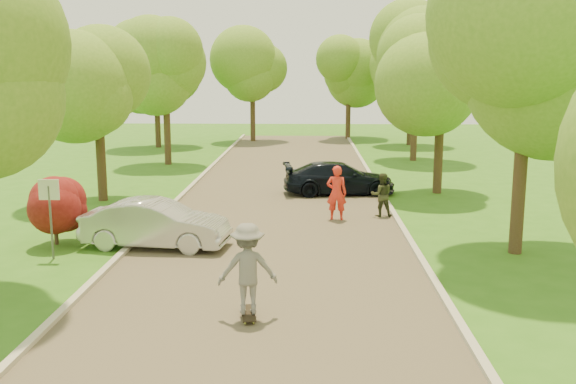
# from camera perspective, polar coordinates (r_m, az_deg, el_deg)

# --- Properties ---
(ground) EXTENTS (100.00, 100.00, 0.00)m
(ground) POSITION_cam_1_polar(r_m,az_deg,el_deg) (13.39, -2.81, -11.09)
(ground) COLOR #326B19
(ground) RESTS_ON ground
(road) EXTENTS (8.00, 60.00, 0.01)m
(road) POSITION_cam_1_polar(r_m,az_deg,el_deg) (21.02, -1.06, -2.99)
(road) COLOR #4C4438
(road) RESTS_ON ground
(curb_left) EXTENTS (0.18, 60.00, 0.12)m
(curb_left) POSITION_cam_1_polar(r_m,az_deg,el_deg) (21.59, -11.87, -2.71)
(curb_left) COLOR #B2AD9E
(curb_left) RESTS_ON ground
(curb_right) EXTENTS (0.18, 60.00, 0.12)m
(curb_right) POSITION_cam_1_polar(r_m,az_deg,el_deg) (21.19, 9.96, -2.89)
(curb_right) COLOR #B2AD9E
(curb_right) RESTS_ON ground
(street_sign) EXTENTS (0.55, 0.06, 2.17)m
(street_sign) POSITION_cam_1_polar(r_m,az_deg,el_deg) (18.09, -20.43, -0.85)
(street_sign) COLOR #59595E
(street_sign) RESTS_ON ground
(red_shrub) EXTENTS (1.70, 1.70, 1.95)m
(red_shrub) POSITION_cam_1_polar(r_m,az_deg,el_deg) (19.73, -20.06, -1.30)
(red_shrub) COLOR #382619
(red_shrub) RESTS_ON ground
(tree_l_midb) EXTENTS (4.30, 4.20, 6.62)m
(tree_l_midb) POSITION_cam_1_polar(r_m,az_deg,el_deg) (25.64, -16.23, 9.38)
(tree_l_midb) COLOR #382619
(tree_l_midb) RESTS_ON ground
(tree_l_far) EXTENTS (4.92, 4.80, 7.79)m
(tree_l_far) POSITION_cam_1_polar(r_m,az_deg,el_deg) (35.20, -10.55, 11.28)
(tree_l_far) COLOR #382619
(tree_l_far) RESTS_ON ground
(tree_r_mida) EXTENTS (5.13, 5.00, 7.95)m
(tree_r_mida) POSITION_cam_1_polar(r_m,az_deg,el_deg) (18.41, 21.26, 11.74)
(tree_r_mida) COLOR #382619
(tree_r_mida) RESTS_ON ground
(tree_r_midb) EXTENTS (4.51, 4.40, 7.01)m
(tree_r_midb) POSITION_cam_1_polar(r_m,az_deg,el_deg) (26.98, 13.94, 10.16)
(tree_r_midb) COLOR #382619
(tree_r_midb) RESTS_ON ground
(tree_r_far) EXTENTS (5.33, 5.20, 8.34)m
(tree_r_far) POSITION_cam_1_polar(r_m,az_deg,el_deg) (36.93, 11.74, 11.77)
(tree_r_far) COLOR #382619
(tree_r_far) RESTS_ON ground
(tree_bg_a) EXTENTS (5.12, 5.00, 7.72)m
(tree_bg_a) POSITION_cam_1_polar(r_m,az_deg,el_deg) (43.53, -11.40, 10.89)
(tree_bg_a) COLOR #382619
(tree_bg_a) RESTS_ON ground
(tree_bg_b) EXTENTS (5.12, 5.00, 7.95)m
(tree_bg_b) POSITION_cam_1_polar(r_m,az_deg,el_deg) (44.98, 11.24, 11.16)
(tree_bg_b) COLOR #382619
(tree_bg_b) RESTS_ON ground
(tree_bg_c) EXTENTS (4.92, 4.80, 7.33)m
(tree_bg_c) POSITION_cam_1_polar(r_m,az_deg,el_deg) (46.56, -2.93, 10.69)
(tree_bg_c) COLOR #382619
(tree_bg_c) RESTS_ON ground
(tree_bg_d) EXTENTS (5.12, 5.00, 7.72)m
(tree_bg_d) POSITION_cam_1_polar(r_m,az_deg,el_deg) (48.51, 5.71, 10.99)
(tree_bg_d) COLOR #382619
(tree_bg_d) RESTS_ON ground
(silver_sedan) EXTENTS (4.31, 1.96, 1.37)m
(silver_sedan) POSITION_cam_1_polar(r_m,az_deg,el_deg) (18.68, -11.67, -2.81)
(silver_sedan) COLOR #B5B4B9
(silver_sedan) RESTS_ON ground
(dark_sedan) EXTENTS (4.73, 2.35, 1.32)m
(dark_sedan) POSITION_cam_1_polar(r_m,az_deg,el_deg) (26.42, 4.55, 1.24)
(dark_sedan) COLOR black
(dark_sedan) RESTS_ON ground
(longboard) EXTENTS (0.41, 0.99, 0.11)m
(longboard) POSITION_cam_1_polar(r_m,az_deg,el_deg) (13.34, -3.56, -10.71)
(longboard) COLOR black
(longboard) RESTS_ON ground
(skateboarder) EXTENTS (1.30, 0.87, 1.87)m
(skateboarder) POSITION_cam_1_polar(r_m,az_deg,el_deg) (13.02, -3.61, -6.81)
(skateboarder) COLOR slate
(skateboarder) RESTS_ON longboard
(person_striped) EXTENTS (0.73, 0.52, 1.87)m
(person_striped) POSITION_cam_1_polar(r_m,az_deg,el_deg) (21.68, 4.34, -0.08)
(person_striped) COLOR red
(person_striped) RESTS_ON ground
(person_olive) EXTENTS (0.77, 0.61, 1.53)m
(person_olive) POSITION_cam_1_polar(r_m,az_deg,el_deg) (22.42, 8.32, -0.26)
(person_olive) COLOR #2F3520
(person_olive) RESTS_ON ground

